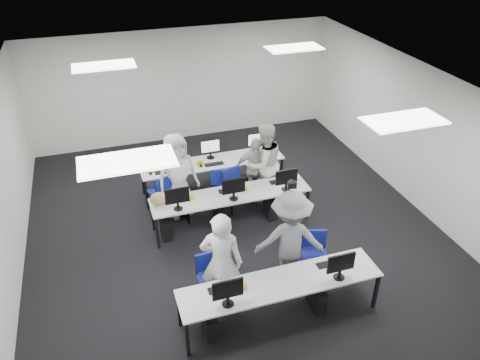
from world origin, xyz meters
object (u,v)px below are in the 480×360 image
object	(u,v)px
chair_0	(212,287)
chair_6	(226,189)
desk_front	(281,285)
student_3	(254,169)
student_0	(222,263)
chair_5	(162,200)
photographer	(290,240)
desk_mid	(231,196)
chair_2	(176,208)
student_1	(264,163)
chair_7	(268,184)
student_2	(177,175)
chair_4	(273,193)
chair_3	(222,199)
chair_1	(314,264)

from	to	relation	value
chair_0	chair_6	bearing A→B (deg)	65.63
desk_front	student_3	world-z (taller)	student_3
chair_0	student_3	size ratio (longest dim) A/B	0.59
chair_0	student_0	xyz separation A→B (m)	(0.13, -0.17, 0.64)
chair_5	student_3	bearing A→B (deg)	-21.64
student_0	student_3	size ratio (longest dim) A/B	1.24
photographer	desk_front	bearing A→B (deg)	73.81
desk_mid	photographer	bearing A→B (deg)	-76.78
desk_front	student_3	size ratio (longest dim) A/B	2.16
chair_2	student_3	distance (m)	1.89
desk_front	student_3	xyz separation A→B (m)	(0.77, 3.38, 0.06)
student_0	student_1	distance (m)	3.26
chair_7	student_1	bearing A→B (deg)	-141.06
chair_7	student_3	distance (m)	0.60
chair_7	desk_front	bearing A→B (deg)	-112.01
student_2	chair_2	bearing A→B (deg)	-132.04
chair_4	student_1	world-z (taller)	student_1
desk_front	student_2	xyz separation A→B (m)	(-0.92, 3.33, 0.24)
chair_3	chair_2	bearing A→B (deg)	-166.45
chair_5	photographer	size ratio (longest dim) A/B	0.52
chair_2	student_3	bearing A→B (deg)	6.38
desk_front	photographer	distance (m)	0.86
chair_5	student_2	world-z (taller)	student_2
chair_0	student_2	world-z (taller)	student_2
chair_7	student_0	distance (m)	3.57
desk_front	chair_2	size ratio (longest dim) A/B	3.48
chair_2	student_1	distance (m)	2.08
chair_0	chair_3	world-z (taller)	chair_3
chair_1	chair_2	xyz separation A→B (m)	(-1.97, 2.42, 0.01)
student_1	student_2	bearing A→B (deg)	-17.33
student_1	chair_3	bearing A→B (deg)	-8.27
desk_mid	desk_front	bearing A→B (deg)	-90.00
chair_5	photographer	distance (m)	3.31
chair_0	chair_2	size ratio (longest dim) A/B	0.95
chair_4	student_1	xyz separation A→B (m)	(-0.15, 0.22, 0.64)
desk_mid	student_2	distance (m)	1.20
photographer	chair_6	bearing A→B (deg)	-67.75
chair_1	chair_6	bearing A→B (deg)	121.69
chair_2	chair_1	bearing A→B (deg)	-53.52
chair_3	chair_7	size ratio (longest dim) A/B	1.07
chair_1	chair_7	size ratio (longest dim) A/B	1.06
chair_5	chair_6	size ratio (longest dim) A/B	1.04
chair_6	student_1	world-z (taller)	student_1
chair_2	chair_3	size ratio (longest dim) A/B	1.03
chair_7	photographer	distance (m)	2.89
chair_6	student_2	size ratio (longest dim) A/B	0.50
photographer	chair_1	bearing A→B (deg)	-167.28
chair_1	chair_0	bearing A→B (deg)	-163.71
chair_4	chair_7	world-z (taller)	chair_4
chair_3	chair_6	bearing A→B (deg)	67.99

